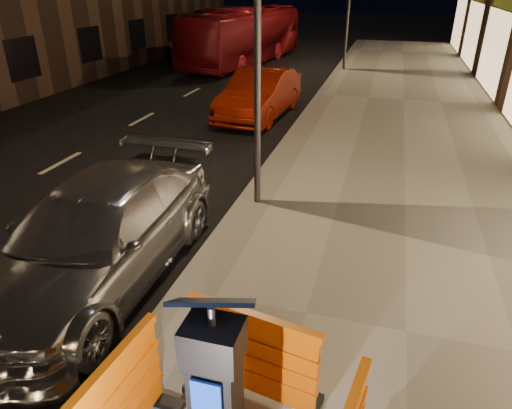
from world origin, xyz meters
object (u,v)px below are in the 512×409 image
(parking_kiosk, at_px, (216,404))
(car_red, at_px, (260,117))
(bus_doubledecker, at_px, (245,64))
(car_silver, at_px, (105,276))
(barrier_back, at_px, (252,357))

(parking_kiosk, bearing_deg, car_red, 111.23)
(parking_kiosk, relative_size, bus_doubledecker, 0.20)
(car_silver, relative_size, car_red, 1.12)
(car_silver, xyz_separation_m, car_red, (-0.14, 9.14, 0.00))
(barrier_back, bearing_deg, bus_doubledecker, 117.72)
(car_silver, height_order, bus_doubledecker, bus_doubledecker)
(car_red, distance_m, bus_doubledecker, 10.34)
(car_silver, bearing_deg, bus_doubledecker, 100.87)
(car_red, xyz_separation_m, bus_doubledecker, (-3.54, 9.71, 0.00))
(barrier_back, relative_size, car_silver, 0.28)
(parking_kiosk, relative_size, car_silver, 0.39)
(parking_kiosk, distance_m, bus_doubledecker, 22.41)
(barrier_back, xyz_separation_m, bus_doubledecker, (-6.48, 20.47, -0.69))
(parking_kiosk, relative_size, barrier_back, 1.40)
(parking_kiosk, bearing_deg, car_silver, 144.60)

